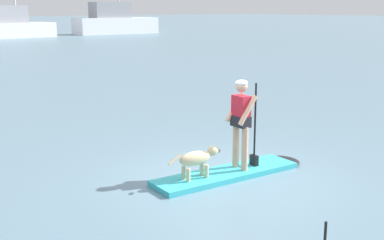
{
  "coord_description": "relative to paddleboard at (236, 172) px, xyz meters",
  "views": [
    {
      "loc": [
        -6.11,
        -6.45,
        3.04
      ],
      "look_at": [
        0.0,
        1.0,
        0.9
      ],
      "focal_mm": 47.1,
      "sensor_mm": 36.0,
      "label": 1
    }
  ],
  "objects": [
    {
      "name": "dog",
      "position": [
        -0.87,
        0.08,
        0.41
      ],
      "size": [
        1.11,
        0.28,
        0.54
      ],
      "color": "#CCB78C",
      "rests_on": "paddleboard"
    },
    {
      "name": "paddleboard",
      "position": [
        0.0,
        0.0,
        0.0
      ],
      "size": [
        3.25,
        1.01,
        0.1
      ],
      "color": "#33B2BF",
      "rests_on": "ground_plane"
    },
    {
      "name": "moored_boat_port",
      "position": [
        13.09,
        47.42,
        1.24
      ],
      "size": [
        8.85,
        4.28,
        10.6
      ],
      "color": "silver",
      "rests_on": "ground_plane"
    },
    {
      "name": "ground_plane",
      "position": [
        -0.22,
        0.02,
        -0.05
      ],
      "size": [
        400.0,
        400.0,
        0.0
      ],
      "primitive_type": "plane",
      "color": "slate"
    },
    {
      "name": "person_paddler",
      "position": [
        0.11,
        -0.01,
        1.02
      ],
      "size": [
        0.63,
        0.51,
        1.68
      ],
      "color": "tan",
      "rests_on": "paddleboard"
    },
    {
      "name": "moored_boat_outer",
      "position": [
        26.08,
        48.0,
        1.41
      ],
      "size": [
        10.46,
        3.67,
        12.52
      ],
      "color": "white",
      "rests_on": "ground_plane"
    }
  ]
}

